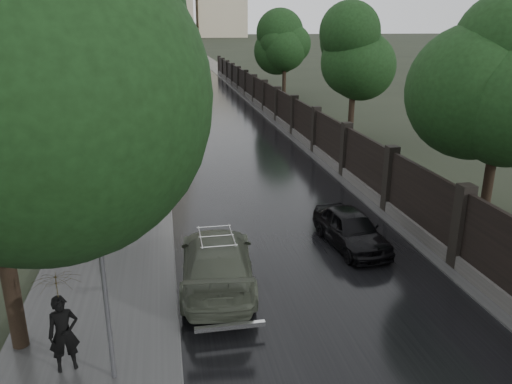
% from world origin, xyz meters
% --- Properties ---
extents(road, '(8.00, 420.00, 0.02)m').
position_xyz_m(road, '(0.00, 190.00, 0.01)').
color(road, black).
rests_on(road, ground).
extents(sidewalk_left, '(4.00, 420.00, 0.16)m').
position_xyz_m(sidewalk_left, '(-6.00, 190.00, 0.08)').
color(sidewalk_left, '#2D2D2D').
rests_on(sidewalk_left, ground).
extents(verge_right, '(3.00, 420.00, 0.08)m').
position_xyz_m(verge_right, '(5.50, 190.00, 0.04)').
color(verge_right, '#2D2D2D').
rests_on(verge_right, ground).
extents(fence_right, '(0.45, 75.72, 2.70)m').
position_xyz_m(fence_right, '(4.60, 32.01, 1.01)').
color(fence_right, '#383533').
rests_on(fence_right, ground).
extents(tree_left_far, '(4.25, 4.25, 7.39)m').
position_xyz_m(tree_left_far, '(-8.00, 30.00, 5.24)').
color(tree_left_far, black).
rests_on(tree_left_far, ground).
extents(tree_right_a, '(4.08, 4.08, 7.01)m').
position_xyz_m(tree_right_a, '(7.50, 8.00, 4.95)').
color(tree_right_a, black).
rests_on(tree_right_a, ground).
extents(tree_right_b, '(4.08, 4.08, 7.01)m').
position_xyz_m(tree_right_b, '(7.50, 22.00, 4.95)').
color(tree_right_b, black).
rests_on(tree_right_b, ground).
extents(tree_right_c, '(4.08, 4.08, 7.01)m').
position_xyz_m(tree_right_c, '(7.50, 40.00, 4.95)').
color(tree_right_c, black).
rests_on(tree_right_c, ground).
extents(lamp_post, '(0.25, 0.12, 5.11)m').
position_xyz_m(lamp_post, '(-5.40, 1.50, 2.67)').
color(lamp_post, '#59595E').
rests_on(lamp_post, ground).
extents(traffic_light, '(0.16, 0.32, 4.00)m').
position_xyz_m(traffic_light, '(-4.30, 24.99, 2.40)').
color(traffic_light, '#59595E').
rests_on(traffic_light, ground).
extents(volga_sedan, '(2.46, 5.19, 1.46)m').
position_xyz_m(volga_sedan, '(-2.80, 5.32, 0.73)').
color(volga_sedan, '#444A3B').
rests_on(volga_sedan, ground).
extents(car_right_near, '(1.89, 3.91, 1.29)m').
position_xyz_m(car_right_near, '(1.92, 7.09, 0.64)').
color(car_right_near, black).
rests_on(car_right_near, ground).
extents(pedestrian_umbrella, '(1.24, 1.25, 2.69)m').
position_xyz_m(pedestrian_umbrella, '(-6.39, 1.95, 1.95)').
color(pedestrian_umbrella, black).
rests_on(pedestrian_umbrella, sidewalk_left).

